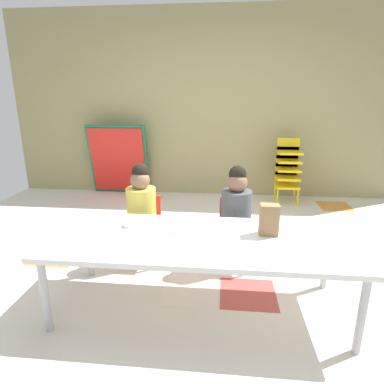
{
  "coord_description": "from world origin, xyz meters",
  "views": [
    {
      "loc": [
        0.24,
        -2.68,
        1.48
      ],
      "look_at": [
        0.01,
        -0.39,
        0.8
      ],
      "focal_mm": 30.34,
      "sensor_mm": 36.0,
      "label": 1
    }
  ],
  "objects_px": {
    "folded_activity_table": "(119,160)",
    "craft_table": "(201,243)",
    "paper_bag_brown": "(269,220)",
    "paper_plate_center_table": "(176,228)",
    "kid_chair_yellow_stack": "(288,168)",
    "seated_child_middle_seat": "(236,208)",
    "donut_powdered_on_plate": "(129,225)",
    "paper_plate_near_edge": "(129,227)",
    "seated_child_near_camera": "(142,205)"
  },
  "relations": [
    {
      "from": "seated_child_middle_seat",
      "to": "paper_plate_center_table",
      "type": "relative_size",
      "value": 5.1
    },
    {
      "from": "folded_activity_table",
      "to": "paper_bag_brown",
      "type": "bearing_deg",
      "value": -53.76
    },
    {
      "from": "kid_chair_yellow_stack",
      "to": "folded_activity_table",
      "type": "xyz_separation_m",
      "value": [
        -2.51,
        0.2,
        0.02
      ]
    },
    {
      "from": "kid_chair_yellow_stack",
      "to": "donut_powdered_on_plate",
      "type": "distance_m",
      "value": 2.89
    },
    {
      "from": "craft_table",
      "to": "kid_chair_yellow_stack",
      "type": "bearing_deg",
      "value": 67.77
    },
    {
      "from": "seated_child_middle_seat",
      "to": "folded_activity_table",
      "type": "relative_size",
      "value": 0.84
    },
    {
      "from": "paper_plate_center_table",
      "to": "donut_powdered_on_plate",
      "type": "xyz_separation_m",
      "value": [
        -0.35,
        -0.0,
        0.02
      ]
    },
    {
      "from": "seated_child_middle_seat",
      "to": "donut_powdered_on_plate",
      "type": "height_order",
      "value": "seated_child_middle_seat"
    },
    {
      "from": "seated_child_near_camera",
      "to": "seated_child_middle_seat",
      "type": "relative_size",
      "value": 1.0
    },
    {
      "from": "paper_plate_near_edge",
      "to": "paper_bag_brown",
      "type": "bearing_deg",
      "value": -1.62
    },
    {
      "from": "craft_table",
      "to": "seated_child_near_camera",
      "type": "relative_size",
      "value": 2.28
    },
    {
      "from": "kid_chair_yellow_stack",
      "to": "paper_plate_center_table",
      "type": "height_order",
      "value": "kid_chair_yellow_stack"
    },
    {
      "from": "seated_child_near_camera",
      "to": "kid_chair_yellow_stack",
      "type": "xyz_separation_m",
      "value": [
        1.61,
        1.9,
        -0.04
      ]
    },
    {
      "from": "folded_activity_table",
      "to": "craft_table",
      "type": "bearing_deg",
      "value": -61.8
    },
    {
      "from": "paper_plate_center_table",
      "to": "paper_bag_brown",
      "type": "bearing_deg",
      "value": -2.81
    },
    {
      "from": "kid_chair_yellow_stack",
      "to": "paper_plate_center_table",
      "type": "relative_size",
      "value": 5.11
    },
    {
      "from": "kid_chair_yellow_stack",
      "to": "donut_powdered_on_plate",
      "type": "xyz_separation_m",
      "value": [
        -1.58,
        -2.41,
        0.05
      ]
    },
    {
      "from": "seated_child_middle_seat",
      "to": "paper_plate_center_table",
      "type": "distance_m",
      "value": 0.68
    },
    {
      "from": "paper_plate_center_table",
      "to": "craft_table",
      "type": "bearing_deg",
      "value": -34.92
    },
    {
      "from": "craft_table",
      "to": "donut_powdered_on_plate",
      "type": "bearing_deg",
      "value": 166.65
    },
    {
      "from": "seated_child_near_camera",
      "to": "seated_child_middle_seat",
      "type": "xyz_separation_m",
      "value": [
        0.84,
        0.0,
        0.0
      ]
    },
    {
      "from": "kid_chair_yellow_stack",
      "to": "paper_plate_center_table",
      "type": "xyz_separation_m",
      "value": [
        -1.23,
        -2.41,
        0.04
      ]
    },
    {
      "from": "kid_chair_yellow_stack",
      "to": "folded_activity_table",
      "type": "bearing_deg",
      "value": 175.37
    },
    {
      "from": "folded_activity_table",
      "to": "paper_plate_center_table",
      "type": "bearing_deg",
      "value": -63.87
    },
    {
      "from": "craft_table",
      "to": "paper_plate_near_edge",
      "type": "xyz_separation_m",
      "value": [
        -0.54,
        0.13,
        0.04
      ]
    },
    {
      "from": "folded_activity_table",
      "to": "seated_child_middle_seat",
      "type": "bearing_deg",
      "value": -50.57
    },
    {
      "from": "craft_table",
      "to": "seated_child_middle_seat",
      "type": "height_order",
      "value": "seated_child_middle_seat"
    },
    {
      "from": "kid_chair_yellow_stack",
      "to": "donut_powdered_on_plate",
      "type": "bearing_deg",
      "value": -123.27
    },
    {
      "from": "donut_powdered_on_plate",
      "to": "seated_child_middle_seat",
      "type": "bearing_deg",
      "value": 32.21
    },
    {
      "from": "paper_plate_center_table",
      "to": "kid_chair_yellow_stack",
      "type": "bearing_deg",
      "value": 62.97
    },
    {
      "from": "seated_child_middle_seat",
      "to": "paper_plate_near_edge",
      "type": "bearing_deg",
      "value": -147.79
    },
    {
      "from": "craft_table",
      "to": "paper_plate_center_table",
      "type": "bearing_deg",
      "value": 145.08
    },
    {
      "from": "kid_chair_yellow_stack",
      "to": "paper_bag_brown",
      "type": "bearing_deg",
      "value": -103.2
    },
    {
      "from": "craft_table",
      "to": "folded_activity_table",
      "type": "xyz_separation_m",
      "value": [
        -1.47,
        2.74,
        0.03
      ]
    },
    {
      "from": "seated_child_middle_seat",
      "to": "paper_plate_near_edge",
      "type": "relative_size",
      "value": 5.1
    },
    {
      "from": "kid_chair_yellow_stack",
      "to": "paper_plate_near_edge",
      "type": "bearing_deg",
      "value": -123.27
    },
    {
      "from": "craft_table",
      "to": "paper_plate_center_table",
      "type": "distance_m",
      "value": 0.24
    },
    {
      "from": "paper_bag_brown",
      "to": "paper_plate_center_table",
      "type": "height_order",
      "value": "paper_bag_brown"
    },
    {
      "from": "seated_child_middle_seat",
      "to": "donut_powdered_on_plate",
      "type": "relative_size",
      "value": 9.37
    },
    {
      "from": "seated_child_middle_seat",
      "to": "donut_powdered_on_plate",
      "type": "distance_m",
      "value": 0.95
    },
    {
      "from": "seated_child_near_camera",
      "to": "donut_powdered_on_plate",
      "type": "relative_size",
      "value": 9.37
    },
    {
      "from": "craft_table",
      "to": "donut_powdered_on_plate",
      "type": "xyz_separation_m",
      "value": [
        -0.54,
        0.13,
        0.06
      ]
    },
    {
      "from": "kid_chair_yellow_stack",
      "to": "seated_child_middle_seat",
      "type": "bearing_deg",
      "value": -112.2
    },
    {
      "from": "donut_powdered_on_plate",
      "to": "craft_table",
      "type": "bearing_deg",
      "value": -13.35
    },
    {
      "from": "kid_chair_yellow_stack",
      "to": "paper_plate_near_edge",
      "type": "distance_m",
      "value": 2.88
    },
    {
      "from": "folded_activity_table",
      "to": "paper_plate_near_edge",
      "type": "height_order",
      "value": "folded_activity_table"
    },
    {
      "from": "donut_powdered_on_plate",
      "to": "paper_plate_center_table",
      "type": "bearing_deg",
      "value": 0.57
    },
    {
      "from": "seated_child_near_camera",
      "to": "folded_activity_table",
      "type": "relative_size",
      "value": 0.84
    },
    {
      "from": "craft_table",
      "to": "seated_child_middle_seat",
      "type": "distance_m",
      "value": 0.69
    },
    {
      "from": "seated_child_middle_seat",
      "to": "kid_chair_yellow_stack",
      "type": "distance_m",
      "value": 2.06
    }
  ]
}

